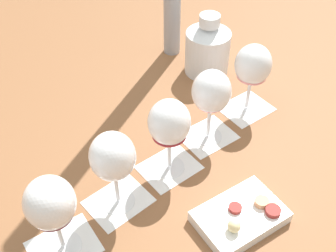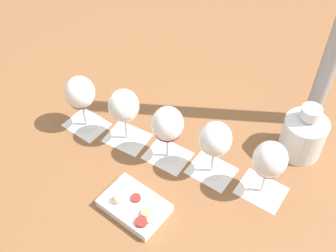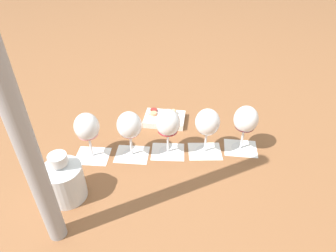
# 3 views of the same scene
# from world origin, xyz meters

# --- Properties ---
(ground_plane) EXTENTS (8.00, 8.00, 0.00)m
(ground_plane) POSITION_xyz_m (0.00, 0.00, 0.00)
(ground_plane) COLOR brown
(tasting_card_0) EXTENTS (0.15, 0.14, 0.00)m
(tasting_card_0) POSITION_xyz_m (-0.26, 0.09, 0.00)
(tasting_card_0) COLOR white
(tasting_card_0) RESTS_ON ground_plane
(tasting_card_1) EXTENTS (0.15, 0.14, 0.00)m
(tasting_card_1) POSITION_xyz_m (-0.12, 0.04, 0.00)
(tasting_card_1) COLOR white
(tasting_card_1) RESTS_ON ground_plane
(tasting_card_2) EXTENTS (0.15, 0.14, 0.00)m
(tasting_card_2) POSITION_xyz_m (-0.00, 0.01, 0.00)
(tasting_card_2) COLOR white
(tasting_card_2) RESTS_ON ground_plane
(tasting_card_3) EXTENTS (0.14, 0.13, 0.00)m
(tasting_card_3) POSITION_xyz_m (0.12, -0.04, 0.00)
(tasting_card_3) COLOR white
(tasting_card_3) RESTS_ON ground_plane
(tasting_card_4) EXTENTS (0.15, 0.14, 0.00)m
(tasting_card_4) POSITION_xyz_m (0.25, -0.08, 0.00)
(tasting_card_4) COLOR white
(tasting_card_4) RESTS_ON ground_plane
(wine_glass_0) EXTENTS (0.08, 0.08, 0.18)m
(wine_glass_0) POSITION_xyz_m (-0.26, 0.09, 0.12)
(wine_glass_0) COLOR white
(wine_glass_0) RESTS_ON tasting_card_0
(wine_glass_1) EXTENTS (0.08, 0.08, 0.18)m
(wine_glass_1) POSITION_xyz_m (-0.12, 0.04, 0.12)
(wine_glass_1) COLOR white
(wine_glass_1) RESTS_ON tasting_card_1
(wine_glass_2) EXTENTS (0.08, 0.08, 0.18)m
(wine_glass_2) POSITION_xyz_m (-0.00, 0.01, 0.12)
(wine_glass_2) COLOR white
(wine_glass_2) RESTS_ON tasting_card_2
(wine_glass_3) EXTENTS (0.08, 0.08, 0.18)m
(wine_glass_3) POSITION_xyz_m (0.12, -0.04, 0.12)
(wine_glass_3) COLOR white
(wine_glass_3) RESTS_ON tasting_card_3
(wine_glass_4) EXTENTS (0.08, 0.08, 0.18)m
(wine_glass_4) POSITION_xyz_m (0.25, -0.08, 0.12)
(wine_glass_4) COLOR white
(wine_glass_4) RESTS_ON tasting_card_4
(ceramic_vase) EXTENTS (0.12, 0.12, 0.17)m
(ceramic_vase) POSITION_xyz_m (-0.36, -0.06, 0.07)
(ceramic_vase) COLOR silver
(ceramic_vase) RESTS_ON ground_plane
(snack_dish) EXTENTS (0.20, 0.18, 0.05)m
(snack_dish) POSITION_xyz_m (0.06, 0.19, 0.01)
(snack_dish) COLOR white
(snack_dish) RESTS_ON ground_plane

